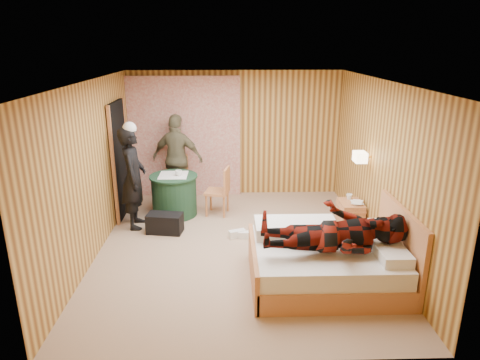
{
  "coord_description": "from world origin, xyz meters",
  "views": [
    {
      "loc": [
        -0.14,
        -5.95,
        3.0
      ],
      "look_at": [
        0.03,
        0.1,
        1.05
      ],
      "focal_mm": 32.0,
      "sensor_mm": 36.0,
      "label": 1
    }
  ],
  "objects_px": {
    "chair_near": "(221,188)",
    "man_on_bed": "(336,222)",
    "wall_lamp": "(360,157)",
    "nightstand": "(350,216)",
    "bed": "(327,261)",
    "chair_far": "(178,175)",
    "woman_standing": "(133,178)",
    "man_at_table": "(178,159)",
    "duffel_bag": "(165,223)",
    "round_table": "(174,195)"
  },
  "relations": [
    {
      "from": "chair_near",
      "to": "man_on_bed",
      "type": "xyz_separation_m",
      "value": [
        1.42,
        -2.57,
        0.43
      ]
    },
    {
      "from": "wall_lamp",
      "to": "chair_near",
      "type": "xyz_separation_m",
      "value": [
        -2.19,
        0.88,
        -0.79
      ]
    },
    {
      "from": "nightstand",
      "to": "bed",
      "type": "bearing_deg",
      "value": -115.25
    },
    {
      "from": "bed",
      "to": "chair_far",
      "type": "distance_m",
      "value": 3.79
    },
    {
      "from": "man_on_bed",
      "to": "woman_standing",
      "type": "bearing_deg",
      "value": 143.92
    },
    {
      "from": "bed",
      "to": "chair_near",
      "type": "bearing_deg",
      "value": 120.88
    },
    {
      "from": "woman_standing",
      "to": "man_at_table",
      "type": "bearing_deg",
      "value": -30.17
    },
    {
      "from": "duffel_bag",
      "to": "round_table",
      "type": "bearing_deg",
      "value": 93.18
    },
    {
      "from": "duffel_bag",
      "to": "bed",
      "type": "bearing_deg",
      "value": -25.44
    },
    {
      "from": "round_table",
      "to": "woman_standing",
      "type": "distance_m",
      "value": 0.91
    },
    {
      "from": "nightstand",
      "to": "round_table",
      "type": "relative_size",
      "value": 0.6
    },
    {
      "from": "man_at_table",
      "to": "chair_near",
      "type": "bearing_deg",
      "value": 155.08
    },
    {
      "from": "woman_standing",
      "to": "man_at_table",
      "type": "relative_size",
      "value": 1.0
    },
    {
      "from": "bed",
      "to": "woman_standing",
      "type": "relative_size",
      "value": 1.13
    },
    {
      "from": "wall_lamp",
      "to": "man_on_bed",
      "type": "xyz_separation_m",
      "value": [
        -0.77,
        -1.69,
        -0.36
      ]
    },
    {
      "from": "chair_near",
      "to": "woman_standing",
      "type": "bearing_deg",
      "value": -59.62
    },
    {
      "from": "woman_standing",
      "to": "chair_far",
      "type": "bearing_deg",
      "value": -30.63
    },
    {
      "from": "bed",
      "to": "man_at_table",
      "type": "height_order",
      "value": "man_at_table"
    },
    {
      "from": "wall_lamp",
      "to": "man_at_table",
      "type": "bearing_deg",
      "value": 152.18
    },
    {
      "from": "bed",
      "to": "man_on_bed",
      "type": "bearing_deg",
      "value": -84.68
    },
    {
      "from": "chair_far",
      "to": "man_at_table",
      "type": "height_order",
      "value": "man_at_table"
    },
    {
      "from": "nightstand",
      "to": "round_table",
      "type": "height_order",
      "value": "round_table"
    },
    {
      "from": "duffel_bag",
      "to": "chair_near",
      "type": "bearing_deg",
      "value": 48.19
    },
    {
      "from": "wall_lamp",
      "to": "duffel_bag",
      "type": "height_order",
      "value": "wall_lamp"
    },
    {
      "from": "nightstand",
      "to": "man_on_bed",
      "type": "distance_m",
      "value": 2.08
    },
    {
      "from": "man_on_bed",
      "to": "man_at_table",
      "type": "bearing_deg",
      "value": 124.54
    },
    {
      "from": "nightstand",
      "to": "man_at_table",
      "type": "distance_m",
      "value": 3.4
    },
    {
      "from": "nightstand",
      "to": "man_at_table",
      "type": "xyz_separation_m",
      "value": [
        -3.0,
        1.48,
        0.61
      ]
    },
    {
      "from": "round_table",
      "to": "chair_near",
      "type": "height_order",
      "value": "chair_near"
    },
    {
      "from": "bed",
      "to": "chair_near",
      "type": "relative_size",
      "value": 2.19
    },
    {
      "from": "man_on_bed",
      "to": "chair_far",
      "type": "bearing_deg",
      "value": 124.94
    },
    {
      "from": "duffel_bag",
      "to": "chair_far",
      "type": "bearing_deg",
      "value": 96.09
    },
    {
      "from": "wall_lamp",
      "to": "woman_standing",
      "type": "xyz_separation_m",
      "value": [
        -3.64,
        0.4,
        -0.44
      ]
    },
    {
      "from": "chair_far",
      "to": "woman_standing",
      "type": "distance_m",
      "value": 1.35
    },
    {
      "from": "nightstand",
      "to": "chair_near",
      "type": "height_order",
      "value": "chair_near"
    },
    {
      "from": "nightstand",
      "to": "round_table",
      "type": "distance_m",
      "value": 3.1
    },
    {
      "from": "chair_near",
      "to": "duffel_bag",
      "type": "bearing_deg",
      "value": -38.56
    },
    {
      "from": "bed",
      "to": "chair_far",
      "type": "bearing_deg",
      "value": 126.64
    },
    {
      "from": "round_table",
      "to": "man_on_bed",
      "type": "height_order",
      "value": "man_on_bed"
    },
    {
      "from": "round_table",
      "to": "chair_near",
      "type": "distance_m",
      "value": 0.86
    },
    {
      "from": "nightstand",
      "to": "man_on_bed",
      "type": "bearing_deg",
      "value": -111.87
    },
    {
      "from": "bed",
      "to": "nightstand",
      "type": "xyz_separation_m",
      "value": [
        0.75,
        1.59,
        -0.04
      ]
    },
    {
      "from": "woman_standing",
      "to": "wall_lamp",
      "type": "bearing_deg",
      "value": -100.11
    },
    {
      "from": "bed",
      "to": "chair_near",
      "type": "distance_m",
      "value": 2.74
    },
    {
      "from": "round_table",
      "to": "bed",
      "type": "bearing_deg",
      "value": -46.31
    },
    {
      "from": "chair_near",
      "to": "man_on_bed",
      "type": "bearing_deg",
      "value": 41.03
    },
    {
      "from": "nightstand",
      "to": "man_at_table",
      "type": "height_order",
      "value": "man_at_table"
    },
    {
      "from": "round_table",
      "to": "duffel_bag",
      "type": "height_order",
      "value": "round_table"
    },
    {
      "from": "woman_standing",
      "to": "man_at_table",
      "type": "distance_m",
      "value": 1.35
    },
    {
      "from": "wall_lamp",
      "to": "round_table",
      "type": "height_order",
      "value": "wall_lamp"
    }
  ]
}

